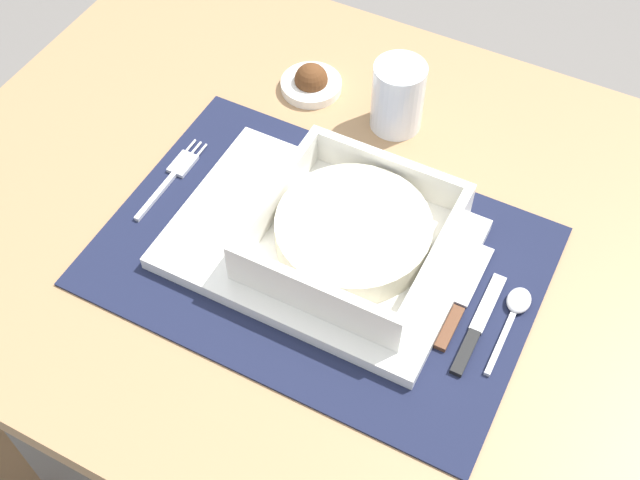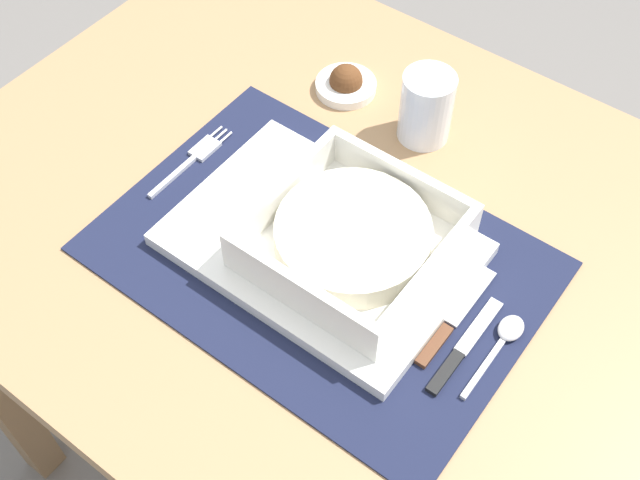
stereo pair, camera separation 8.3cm
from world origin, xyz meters
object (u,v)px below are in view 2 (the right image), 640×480
porridge_bowl (353,238)px  spoon (506,336)px  butter_knife (461,351)px  bread_knife (451,323)px  condiment_saucer (346,83)px  drinking_glass (423,109)px  dining_table (337,278)px  fork (196,157)px

porridge_bowl → spoon: (0.18, 0.01, -0.03)m
porridge_bowl → butter_knife: porridge_bowl is taller
butter_knife → bread_knife: size_ratio=0.95×
porridge_bowl → condiment_saucer: bearing=127.1°
porridge_bowl → condiment_saucer: 0.27m
drinking_glass → spoon: bearing=-40.9°
bread_knife → drinking_glass: bearing=128.9°
spoon → bread_knife: bearing=-164.4°
condiment_saucer → porridge_bowl: bearing=-52.9°
bread_knife → drinking_glass: 0.27m
dining_table → porridge_bowl: (0.04, -0.03, 0.15)m
porridge_bowl → spoon: porridge_bowl is taller
butter_knife → spoon: bearing=52.4°
bread_knife → condiment_saucer: condiment_saucer is taller
dining_table → drinking_glass: size_ratio=10.66×
spoon → butter_knife: size_ratio=0.85×
porridge_bowl → spoon: size_ratio=1.74×
porridge_bowl → bread_knife: (0.13, -0.01, -0.03)m
fork → spoon: size_ratio=1.21×
fork → bread_knife: 0.35m
butter_knife → bread_knife: (-0.02, 0.02, 0.00)m
bread_knife → condiment_saucer: (-0.28, 0.22, 0.00)m
fork → butter_knife: butter_knife is taller
drinking_glass → fork: bearing=-133.7°
drinking_glass → condiment_saucer: (-0.11, 0.01, -0.03)m
porridge_bowl → condiment_saucer: size_ratio=2.47×
dining_table → bread_knife: bearing=-13.3°
porridge_bowl → drinking_glass: size_ratio=2.15×
porridge_bowl → butter_knife: bearing=-10.5°
dining_table → butter_knife: bearing=-17.7°
drinking_glass → butter_knife: bearing=-50.0°
spoon → drinking_glass: 0.29m
porridge_bowl → drinking_glass: bearing=102.3°
fork → drinking_glass: size_ratio=1.50×
fork → bread_knife: size_ratio=0.98×
porridge_bowl → bread_knife: porridge_bowl is taller
porridge_bowl → condiment_saucer: (-0.16, 0.21, -0.03)m
dining_table → butter_knife: (0.19, -0.06, 0.11)m
dining_table → porridge_bowl: bearing=-39.0°
dining_table → drinking_glass: bearing=91.3°
fork → bread_knife: bearing=1.4°
porridge_bowl → butter_knife: 0.16m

